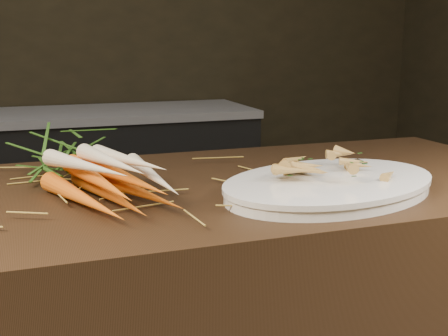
{
  "coord_description": "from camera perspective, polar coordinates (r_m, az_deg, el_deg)",
  "views": [
    {
      "loc": [
        0.07,
        -0.79,
        1.19
      ],
      "look_at": [
        0.41,
        0.18,
        0.96
      ],
      "focal_mm": 45.0,
      "sensor_mm": 36.0,
      "label": 1
    }
  ],
  "objects": [
    {
      "name": "back_counter",
      "position": [
        3.07,
        -14.26,
        -2.14
      ],
      "size": [
        1.82,
        0.62,
        0.84
      ],
      "color": "black",
      "rests_on": "ground"
    },
    {
      "name": "root_veg_bunch",
      "position": [
        1.17,
        -14.38,
        0.51
      ],
      "size": [
        0.32,
        0.59,
        0.11
      ],
      "rotation": [
        0.0,
        0.0,
        0.27
      ],
      "color": "#E2560F",
      "rests_on": "main_counter"
    },
    {
      "name": "serving_platter",
      "position": [
        1.12,
        10.73,
        -1.91
      ],
      "size": [
        0.54,
        0.43,
        0.02
      ],
      "primitive_type": null,
      "rotation": [
        0.0,
        0.0,
        0.29
      ],
      "color": "white",
      "rests_on": "main_counter"
    },
    {
      "name": "roasted_veg_heap",
      "position": [
        1.11,
        10.81,
        -0.0
      ],
      "size": [
        0.27,
        0.22,
        0.05
      ],
      "primitive_type": null,
      "rotation": [
        0.0,
        0.0,
        0.29
      ],
      "color": "#B67A35",
      "rests_on": "serving_platter"
    },
    {
      "name": "serving_fork",
      "position": [
        1.23,
        16.81,
        -0.25
      ],
      "size": [
        0.02,
        0.18,
        0.0
      ],
      "primitive_type": "cube",
      "rotation": [
        0.0,
        0.0,
        -0.05
      ],
      "color": "silver",
      "rests_on": "serving_platter"
    }
  ]
}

